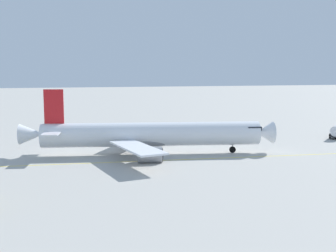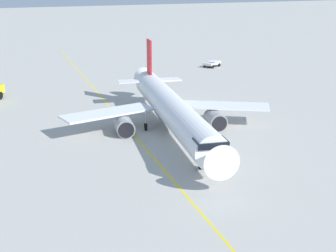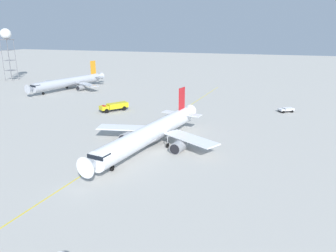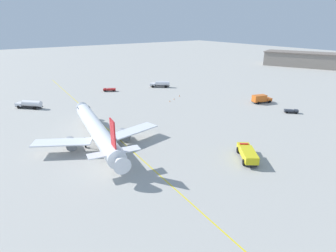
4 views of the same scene
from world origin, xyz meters
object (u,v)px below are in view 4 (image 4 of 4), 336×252
Objects in this scene: airliner_main at (97,131)px; catering_truck_truck at (261,99)px; safety_cone_far at (180,96)px; safety_cone_mid at (174,99)px; baggage_truck_truck at (291,111)px; fuel_tanker_truck at (30,104)px; safety_cone_near at (170,101)px; ops_pickup_truck at (109,90)px; fuel_tanker_truck_extra at (161,84)px; fire_tender_truck at (247,153)px.

airliner_main reaches higher than catering_truck_truck.
safety_cone_mid is at bearing 29.13° from safety_cone_far.
safety_cone_mid is (21.80, -37.08, -0.44)m from baggage_truck_truck.
safety_cone_near is at bearing -158.63° from fuel_tanker_truck.
baggage_truck_truck is 43.02m from safety_cone_mid.
safety_cone_near is 9.32m from safety_cone_far.
safety_cone_far is at bearing 141.19° from catering_truck_truck.
ops_pickup_truck is 31.93m from safety_cone_far.
baggage_truck_truck is at bearing -83.14° from catering_truck_truck.
ops_pickup_truck is 0.67× the size of fuel_tanker_truck_extra.
fire_tender_truck is at bearing 117.61° from ops_pickup_truck.
fire_tender_truck is at bearing 160.58° from fuel_tanker_truck.
catering_truck_truck is at bearing 135.91° from safety_cone_mid.
ops_pickup_truck reaches higher than safety_cone_far.
airliner_main is at bearing 29.54° from safety_cone_far.
airliner_main reaches higher than fire_tender_truck.
safety_cone_near is at bearing 172.06° from baggage_truck_truck.
fuel_tanker_truck_extra is at bearing 17.30° from fire_tender_truck.
fire_tender_truck is 1.65× the size of ops_pickup_truck.
fire_tender_truck is (-23.59, 27.94, -1.67)m from airliner_main.
fuel_tanker_truck is at bearing 164.27° from catering_truck_truck.
baggage_truck_truck is at bearing 113.13° from safety_cone_far.
safety_cone_near and safety_cone_far have the same top height.
safety_cone_far is (-22.44, -54.03, -1.25)m from fire_tender_truck.
baggage_truck_truck is at bearing -92.58° from airliner_main.
safety_cone_mid is at bearing 110.69° from fuel_tanker_truck_extra.
fuel_tanker_truck_extra is at bearing -99.95° from safety_cone_far.
fire_tender_truck is 1.10× the size of fuel_tanker_truck_extra.
safety_cone_near is at bearing 140.99° from ops_pickup_truck.
fire_tender_truck reaches higher than baggage_truck_truck.
safety_cone_near is at bearing 105.30° from fuel_tanker_truck_extra.
airliner_main is 5.33× the size of catering_truck_truck.
safety_cone_near is at bearing 29.13° from safety_cone_mid.
airliner_main is at bearing 146.99° from fuel_tanker_truck.
fuel_tanker_truck_extra is 23.17m from safety_cone_mid.
baggage_truck_truck is 60.31m from fuel_tanker_truck_extra.
ops_pickup_truck is 0.69× the size of catering_truck_truck.
fuel_tanker_truck is (34.01, 7.87, 0.78)m from ops_pickup_truck.
fuel_tanker_truck is 15.70× the size of safety_cone_mid.
baggage_truck_truck is 7.84× the size of safety_cone_near.
fuel_tanker_truck_extra is (13.66, -58.73, 0.86)m from baggage_truck_truck.
ops_pickup_truck is at bearing -120.15° from fuel_tanker_truck.
safety_cone_far is at bearing -50.79° from airliner_main.
fuel_tanker_truck_extra reaches higher than baggage_truck_truck.
safety_cone_near is (25.13, -35.23, -0.44)m from baggage_truck_truck.
fuel_tanker_truck reaches higher than safety_cone_near.
ops_pickup_truck is at bearing 166.12° from baggage_truck_truck.
fuel_tanker_truck is 15.70× the size of safety_cone_near.
catering_truck_truck reaches higher than fire_tender_truck.
ops_pickup_truck reaches higher than safety_cone_near.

